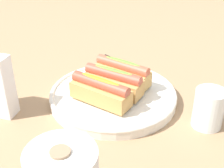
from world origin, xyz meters
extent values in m
plane|color=#9E7A56|center=(0.00, 0.00, 0.00)|extent=(2.40, 2.40, 0.00)
cylinder|color=silver|center=(0.00, 0.02, 0.01)|extent=(0.32, 0.32, 0.02)
torus|color=silver|center=(0.00, 0.02, 0.02)|extent=(0.32, 0.32, 0.01)
cube|color=tan|center=(-0.01, -0.04, 0.05)|extent=(0.16, 0.08, 0.04)
cylinder|color=#BC563D|center=(-0.01, -0.04, 0.08)|extent=(0.15, 0.06, 0.03)
ellipsoid|color=olive|center=(-0.01, -0.04, 0.09)|extent=(0.11, 0.04, 0.01)
cube|color=tan|center=(0.00, 0.02, 0.05)|extent=(0.16, 0.07, 0.04)
cylinder|color=#B24C38|center=(0.00, 0.02, 0.08)|extent=(0.15, 0.05, 0.03)
ellipsoid|color=olive|center=(0.00, 0.02, 0.09)|extent=(0.11, 0.03, 0.01)
cube|color=tan|center=(0.01, 0.07, 0.05)|extent=(0.16, 0.08, 0.04)
cylinder|color=#A84733|center=(0.01, 0.07, 0.08)|extent=(0.15, 0.06, 0.03)
ellipsoid|color=gold|center=(0.01, 0.07, 0.09)|extent=(0.11, 0.04, 0.01)
cylinder|color=white|center=(-0.23, 0.04, 0.04)|extent=(0.07, 0.07, 0.09)
cylinder|color=silver|center=(-0.23, 0.04, 0.03)|extent=(0.06, 0.06, 0.06)
cylinder|color=#997A5B|center=(-0.05, 0.36, 0.13)|extent=(0.03, 0.03, 0.00)
cylinder|color=black|center=(0.02, -0.19, 0.00)|extent=(0.20, 0.10, 0.01)
camera|label=1|loc=(-0.23, 0.65, 0.44)|focal=50.02mm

